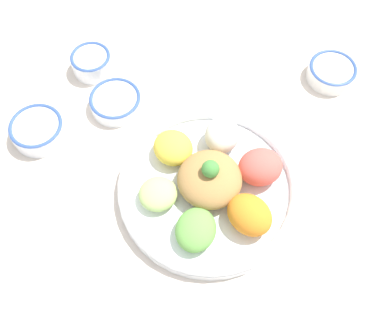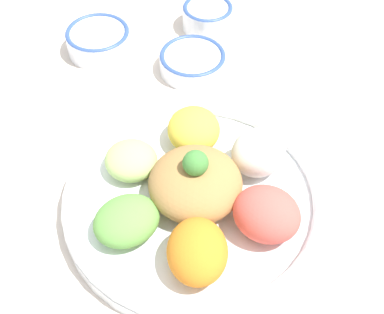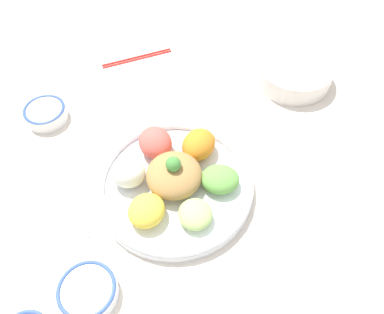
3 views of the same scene
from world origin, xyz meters
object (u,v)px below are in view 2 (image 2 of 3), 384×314
Objects in this scene: salad_platter at (197,195)px; rice_bowl_blue at (98,40)px; serving_spoon_extra at (298,105)px; sauce_bowl_red at (208,16)px; rice_bowl_plain at (193,61)px.

salad_platter reaches higher than rice_bowl_blue.
salad_platter reaches higher than serving_spoon_extra.
salad_platter reaches higher than sauce_bowl_red.
sauce_bowl_red is 0.24m from serving_spoon_extra.
sauce_bowl_red reaches higher than rice_bowl_plain.
rice_bowl_blue reaches higher than serving_spoon_extra.
salad_platter is 0.36m from rice_bowl_blue.
sauce_bowl_red reaches higher than serving_spoon_extra.
salad_platter reaches higher than rice_bowl_plain.
salad_platter is at bearing -41.55° from rice_bowl_blue.
sauce_bowl_red is 0.66× the size of serving_spoon_extra.
salad_platter is at bearing -67.00° from rice_bowl_plain.
rice_bowl_blue is 0.81× the size of serving_spoon_extra.
serving_spoon_extra is at bearing 72.13° from salad_platter.
sauce_bowl_red is (-0.12, 0.36, -0.00)m from salad_platter.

